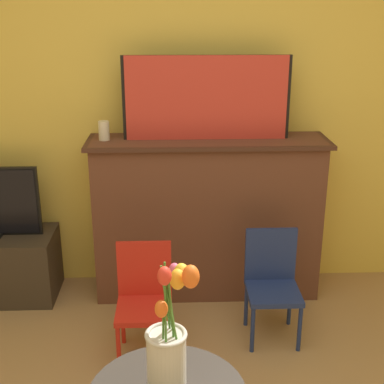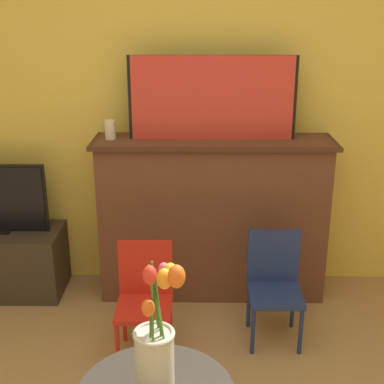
{
  "view_description": "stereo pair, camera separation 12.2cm",
  "coord_description": "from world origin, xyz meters",
  "px_view_note": "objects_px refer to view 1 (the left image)",
  "views": [
    {
      "loc": [
        -0.04,
        -1.3,
        1.85
      ],
      "look_at": [
        0.05,
        1.21,
        0.96
      ],
      "focal_mm": 50.0,
      "sensor_mm": 36.0,
      "label": 1
    },
    {
      "loc": [
        0.08,
        -1.3,
        1.85
      ],
      "look_at": [
        0.05,
        1.21,
        0.96
      ],
      "focal_mm": 50.0,
      "sensor_mm": 36.0,
      "label": 2
    }
  ],
  "objects_px": {
    "painting": "(207,98)",
    "chair_red": "(144,295)",
    "vase_tulips": "(169,348)",
    "chair_blue": "(272,279)"
  },
  "relations": [
    {
      "from": "painting",
      "to": "chair_red",
      "type": "relative_size",
      "value": 1.61
    },
    {
      "from": "painting",
      "to": "vase_tulips",
      "type": "relative_size",
      "value": 1.78
    },
    {
      "from": "painting",
      "to": "chair_blue",
      "type": "relative_size",
      "value": 1.61
    },
    {
      "from": "painting",
      "to": "chair_blue",
      "type": "distance_m",
      "value": 1.14
    },
    {
      "from": "vase_tulips",
      "to": "chair_red",
      "type": "bearing_deg",
      "value": 98.6
    },
    {
      "from": "chair_blue",
      "to": "vase_tulips",
      "type": "xyz_separation_m",
      "value": [
        -0.58,
        -1.08,
        0.33
      ]
    },
    {
      "from": "chair_red",
      "to": "vase_tulips",
      "type": "height_order",
      "value": "vase_tulips"
    },
    {
      "from": "chair_red",
      "to": "painting",
      "type": "bearing_deg",
      "value": 61.27
    },
    {
      "from": "chair_red",
      "to": "chair_blue",
      "type": "height_order",
      "value": "same"
    },
    {
      "from": "painting",
      "to": "chair_red",
      "type": "distance_m",
      "value": 1.23
    }
  ]
}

